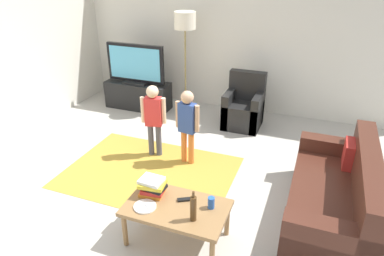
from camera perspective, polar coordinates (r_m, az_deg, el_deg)
ground at (r=4.29m, az=-2.92°, el=-11.17°), size 7.80×7.80×0.00m
wall_back at (r=6.39m, az=7.98°, el=14.71°), size 6.00×0.12×2.70m
area_rug at (r=4.76m, az=-6.91°, el=-7.10°), size 2.20×1.60×0.01m
tv_stand at (r=6.68m, az=-8.72°, el=5.27°), size 1.20×0.44×0.50m
tv at (r=6.47m, az=-9.18°, el=10.21°), size 1.10×0.28×0.71m
couch at (r=4.07m, az=22.57°, el=-10.78°), size 0.80×1.80×0.86m
armchair at (r=5.94m, az=8.43°, el=3.13°), size 0.60×0.60×0.90m
floor_lamp at (r=6.08m, az=-1.15°, el=16.24°), size 0.36×0.36×1.78m
child_near_tv at (r=4.86m, az=-6.28°, el=2.18°), size 0.35×0.17×1.05m
child_center at (r=4.64m, az=-0.75°, el=1.16°), size 0.35×0.17×1.06m
coffee_table at (r=3.52m, az=-2.53°, el=-13.23°), size 1.00×0.60×0.42m
book_stack at (r=3.60m, az=-6.41°, el=-9.44°), size 0.28×0.25×0.19m
bottle at (r=3.25m, az=0.21°, el=-12.91°), size 0.06×0.06×0.31m
tv_remote at (r=3.55m, az=-1.01°, el=-11.54°), size 0.17×0.13×0.02m
soda_can at (r=3.43m, az=3.14°, el=-12.05°), size 0.07×0.07×0.12m
plate at (r=3.50m, az=-7.66°, el=-12.54°), size 0.22×0.22×0.02m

